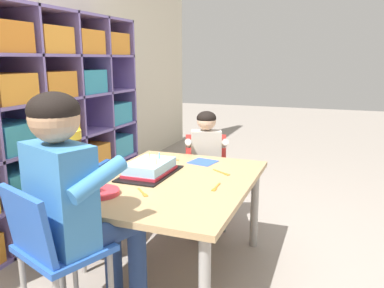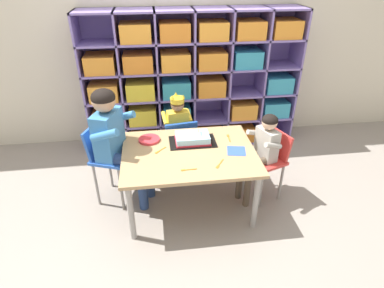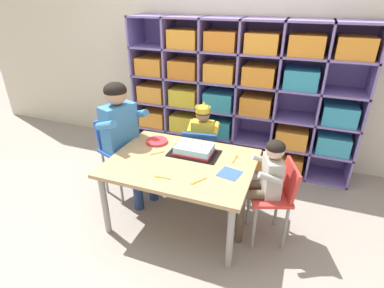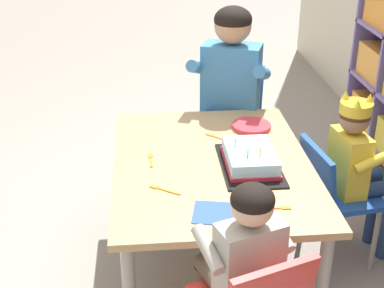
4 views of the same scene
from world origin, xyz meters
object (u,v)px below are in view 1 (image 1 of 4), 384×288
(birthday_cake_on_tray, at_px, (150,169))
(fork_beside_plate_stack, at_px, (216,187))
(classroom_chair_guest_side, at_px, (206,170))
(classroom_chair_adult_side, at_px, (53,251))
(fork_near_cake_tray, at_px, (143,193))
(adult_helper_seated, at_px, (75,192))
(classroom_chair_blue, at_px, (82,202))
(child_with_crown, at_px, (65,177))
(fork_scattered_mid_table, at_px, (222,173))
(guest_at_table_side, at_px, (206,155))
(activity_table, at_px, (172,190))
(fork_by_napkin, at_px, (168,159))
(paper_plate_stack, at_px, (100,192))

(birthday_cake_on_tray, height_order, fork_beside_plate_stack, birthday_cake_on_tray)
(classroom_chair_guest_side, bearing_deg, classroom_chair_adult_side, -115.55)
(fork_beside_plate_stack, bearing_deg, fork_near_cake_tray, 121.11)
(adult_helper_seated, distance_m, birthday_cake_on_tray, 0.66)
(classroom_chair_blue, relative_size, classroom_chair_adult_side, 0.81)
(adult_helper_seated, bearing_deg, child_with_crown, -27.41)
(fork_scattered_mid_table, bearing_deg, guest_at_table_side, -26.68)
(fork_scattered_mid_table, bearing_deg, classroom_chair_guest_side, -28.24)
(adult_helper_seated, xyz_separation_m, fork_beside_plate_stack, (0.56, -0.42, -0.11))
(child_with_crown, height_order, classroom_chair_guest_side, child_with_crown)
(activity_table, height_order, classroom_chair_blue, classroom_chair_blue)
(classroom_chair_blue, xyz_separation_m, classroom_chair_adult_side, (-0.68, -0.37, 0.10))
(guest_at_table_side, bearing_deg, classroom_chair_adult_side, -117.30)
(classroom_chair_blue, xyz_separation_m, child_with_crown, (-0.01, 0.10, 0.15))
(guest_at_table_side, xyz_separation_m, fork_near_cake_tray, (-0.88, 0.03, 0.02))
(activity_table, bearing_deg, adult_helper_seated, 165.41)
(child_with_crown, xyz_separation_m, guest_at_table_side, (0.68, -0.65, 0.02))
(child_with_crown, relative_size, fork_near_cake_tray, 8.17)
(classroom_chair_guest_side, bearing_deg, fork_scattered_mid_table, -82.10)
(classroom_chair_adult_side, distance_m, fork_beside_plate_stack, 0.82)
(activity_table, distance_m, guest_at_table_side, 0.64)
(guest_at_table_side, bearing_deg, classroom_chair_blue, -148.87)
(child_with_crown, relative_size, fork_by_napkin, 6.52)
(fork_by_napkin, bearing_deg, birthday_cake_on_tray, -80.58)
(activity_table, relative_size, paper_plate_stack, 5.92)
(classroom_chair_adult_side, bearing_deg, fork_by_napkin, -69.91)
(birthday_cake_on_tray, xyz_separation_m, fork_by_napkin, (0.33, 0.04, -0.03))
(fork_by_napkin, distance_m, fork_scattered_mid_table, 0.44)
(adult_helper_seated, bearing_deg, fork_beside_plate_stack, -106.36)
(classroom_chair_blue, height_order, adult_helper_seated, adult_helper_seated)
(fork_beside_plate_stack, bearing_deg, adult_helper_seated, 141.53)
(paper_plate_stack, bearing_deg, fork_beside_plate_stack, -59.94)
(birthday_cake_on_tray, bearing_deg, fork_near_cake_tray, -159.77)
(classroom_chair_blue, relative_size, fork_by_napkin, 4.67)
(adult_helper_seated, relative_size, fork_beside_plate_stack, 8.58)
(classroom_chair_blue, relative_size, paper_plate_stack, 3.16)
(paper_plate_stack, height_order, fork_beside_plate_stack, paper_plate_stack)
(fork_near_cake_tray, bearing_deg, child_with_crown, 27.23)
(child_with_crown, distance_m, fork_beside_plate_stack, 0.93)
(birthday_cake_on_tray, xyz_separation_m, fork_beside_plate_stack, (-0.09, -0.42, -0.03))
(paper_plate_stack, xyz_separation_m, fork_by_napkin, (0.71, -0.04, -0.01))
(guest_at_table_side, bearing_deg, fork_scattered_mid_table, -80.54)
(classroom_chair_guest_side, distance_m, fork_beside_plate_stack, 0.85)
(child_with_crown, bearing_deg, adult_helper_seated, 34.25)
(classroom_chair_adult_side, xyz_separation_m, fork_beside_plate_stack, (0.67, -0.46, 0.10))
(activity_table, relative_size, classroom_chair_guest_side, 1.72)
(classroom_chair_blue, relative_size, fork_scattered_mid_table, 4.87)
(birthday_cake_on_tray, relative_size, fork_scattered_mid_table, 3.32)
(classroom_chair_adult_side, distance_m, fork_scattered_mid_table, 1.02)
(child_with_crown, relative_size, guest_at_table_side, 0.99)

